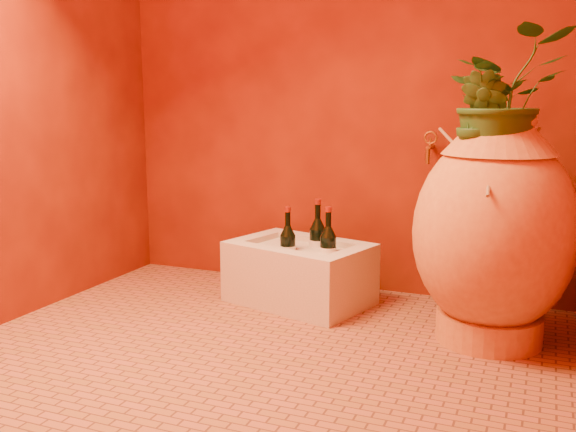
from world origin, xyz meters
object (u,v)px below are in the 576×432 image
at_px(wine_bottle_b, 317,243).
at_px(wine_bottle_c, 288,249).
at_px(amphora, 494,231).
at_px(wall_tap, 430,146).
at_px(wine_bottle_a, 328,250).
at_px(stone_basin, 300,274).

distance_m(wine_bottle_b, wine_bottle_c, 0.18).
relative_size(amphora, wall_tap, 6.11).
height_order(wine_bottle_c, wall_tap, wall_tap).
distance_m(amphora, wall_tap, 0.67).
distance_m(wine_bottle_b, wall_tap, 0.75).
relative_size(wine_bottle_a, wall_tap, 2.14).
distance_m(stone_basin, wine_bottle_c, 0.16).
height_order(wine_bottle_b, wine_bottle_c, wine_bottle_b).
height_order(stone_basin, wine_bottle_a, wine_bottle_a).
relative_size(stone_basin, wine_bottle_a, 2.28).
xyz_separation_m(wine_bottle_c, wall_tap, (0.62, 0.34, 0.51)).
distance_m(stone_basin, wine_bottle_b, 0.18).
distance_m(stone_basin, wall_tap, 0.92).
bearing_deg(wine_bottle_b, wall_tap, 21.11).
xyz_separation_m(amphora, stone_basin, (-0.94, 0.18, -0.33)).
bearing_deg(wine_bottle_c, wine_bottle_a, 8.42).
bearing_deg(stone_basin, wine_bottle_c, -127.14).
height_order(wine_bottle_b, wall_tap, wall_tap).
relative_size(wine_bottle_a, wine_bottle_b, 0.96).
height_order(wine_bottle_a, wall_tap, wall_tap).
xyz_separation_m(wine_bottle_a, wine_bottle_c, (-0.20, -0.03, -0.00)).
bearing_deg(wall_tap, wine_bottle_b, -158.89).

